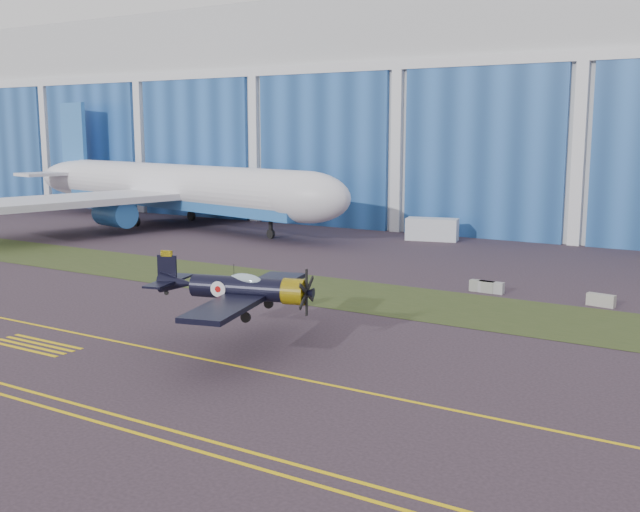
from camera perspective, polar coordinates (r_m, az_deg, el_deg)
The scene contains 14 objects.
ground at distance 42.55m, azimuth 3.54°, elevation -7.75°, with size 260.00×260.00×0.00m, color #3A2D37.
grass_median at distance 54.88m, azimuth 10.44°, elevation -3.91°, with size 260.00×10.00×0.02m, color #475128.
hangar at distance 109.40m, azimuth 21.87°, elevation 10.08°, with size 220.00×45.70×30.00m.
taxiway_centreline at distance 38.41m, azimuth -0.02°, elevation -9.64°, with size 200.00×0.20×0.02m, color yellow.
edge_line_near at distance 31.28m, azimuth -9.45°, elevation -14.39°, with size 80.00×0.20×0.02m, color yellow.
edge_line_far at distance 31.97m, azimuth -8.25°, elevation -13.81°, with size 80.00×0.20×0.02m, color yellow.
hold_short_ladder at distance 47.97m, azimuth -20.86°, elevation -6.36°, with size 6.00×2.40×0.02m, color yellow, non-canonical shape.
warbird at distance 43.72m, azimuth -6.18°, elevation -2.44°, with size 13.86×15.50×3.93m.
jetliner at distance 102.35m, azimuth -10.98°, elevation 8.82°, with size 77.27×69.45×23.33m.
shipping_container at distance 88.10m, azimuth 8.53°, elevation 2.03°, with size 5.94×2.37×2.57m, color silver.
cart at distance 118.78m, azimuth -16.34°, elevation 3.36°, with size 2.18×1.31×1.31m, color silver.
barrier_a at distance 60.66m, azimuth 12.26°, elevation -2.27°, with size 2.00×0.60×0.90m, color gray.
barrier_b at distance 60.42m, azimuth 12.91°, elevation -2.34°, with size 2.00×0.60×0.90m, color #98999B.
barrier_c at distance 58.18m, azimuth 20.62°, elevation -3.17°, with size 2.00×0.60×0.90m, color #9F9C92.
Camera 1 is at (18.98, -35.93, 12.62)m, focal length 42.00 mm.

